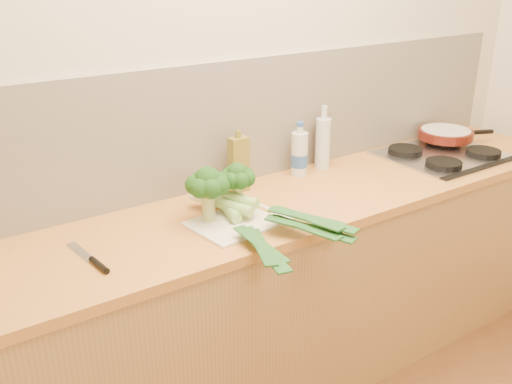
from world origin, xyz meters
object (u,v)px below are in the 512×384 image
Objects in this scene: chefs_knife at (94,262)px; skillet at (446,134)px; chopping_board at (238,222)px; gas_hob at (445,154)px.

skillet reaches higher than chefs_knife.
chopping_board is at bearing -149.32° from skillet.
skillet is at bearing 38.88° from gas_hob.
gas_hob reaches higher than chefs_knife.
skillet is (1.98, 0.19, 0.06)m from chefs_knife.
chefs_knife is (-1.83, -0.07, -0.01)m from gas_hob.
chefs_knife is 0.70× the size of skillet.
chefs_knife is 1.99m from skillet.
chopping_board is at bearing -7.14° from chefs_knife.
chefs_knife is at bearing 171.88° from chopping_board.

